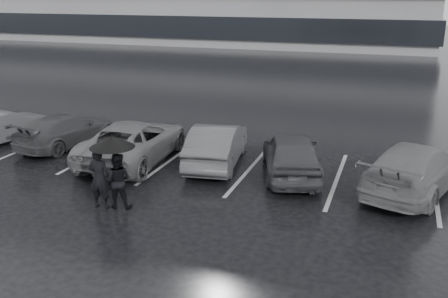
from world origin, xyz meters
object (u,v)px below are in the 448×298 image
at_px(car_main, 291,154).
at_px(pedestrian_left, 99,178).
at_px(car_west_a, 217,144).
at_px(pedestrian_right, 118,181).
at_px(car_west_c, 67,130).
at_px(car_west_b, 134,141).
at_px(car_east, 416,168).
at_px(car_west_d, 4,126).

xyz_separation_m(car_main, pedestrian_left, (-4.25, -4.08, 0.13)).
distance_m(car_west_a, pedestrian_left, 4.65).
bearing_deg(pedestrian_right, car_west_c, -56.15).
relative_size(car_west_a, pedestrian_left, 2.50).
bearing_deg(car_main, car_west_b, -13.18).
xyz_separation_m(car_main, car_west_b, (-5.30, -0.37, -0.00)).
bearing_deg(car_east, pedestrian_right, 45.65).
bearing_deg(car_west_a, car_west_c, -9.89).
relative_size(car_main, car_west_b, 0.82).
xyz_separation_m(car_west_a, car_west_b, (-2.76, -0.60, 0.01)).
bearing_deg(pedestrian_right, car_west_a, -121.15).
height_order(car_west_c, car_west_d, car_west_d).
relative_size(car_west_d, pedestrian_left, 2.23).
height_order(car_main, car_east, car_east).
xyz_separation_m(car_west_d, pedestrian_right, (7.28, -3.92, 0.15)).
bearing_deg(car_west_b, pedestrian_right, 109.42).
xyz_separation_m(car_west_b, pedestrian_right, (1.48, -3.54, 0.06)).
bearing_deg(car_west_c, car_east, -171.71).
distance_m(car_west_c, pedestrian_left, 6.12).
distance_m(car_west_d, pedestrian_right, 8.27).
relative_size(car_west_c, pedestrian_left, 2.51).
bearing_deg(car_west_b, pedestrian_left, 102.49).
bearing_deg(pedestrian_right, pedestrian_left, 8.18).
height_order(car_main, car_west_c, car_main).
bearing_deg(pedestrian_left, car_main, -143.36).
xyz_separation_m(car_east, pedestrian_left, (-7.88, -3.99, 0.13)).
distance_m(car_main, pedestrian_left, 5.90).
height_order(pedestrian_left, pedestrian_right, pedestrian_left).
bearing_deg(car_west_c, car_main, -171.90).
distance_m(car_east, pedestrian_left, 8.83).
distance_m(car_west_b, car_west_d, 5.81).
bearing_deg(car_west_d, pedestrian_right, 164.18).
bearing_deg(car_west_c, car_west_b, 178.10).
relative_size(car_west_c, car_east, 0.86).
distance_m(car_main, car_west_a, 2.55).
distance_m(car_east, pedestrian_right, 8.37).
height_order(car_west_a, car_west_b, car_west_b).
xyz_separation_m(car_west_b, car_west_c, (-3.19, 0.69, -0.09)).
xyz_separation_m(car_west_b, car_west_d, (-5.80, 0.38, -0.09)).
height_order(car_west_c, pedestrian_left, pedestrian_left).
xyz_separation_m(car_east, pedestrian_right, (-7.45, -3.81, 0.06)).
relative_size(car_main, car_east, 0.85).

